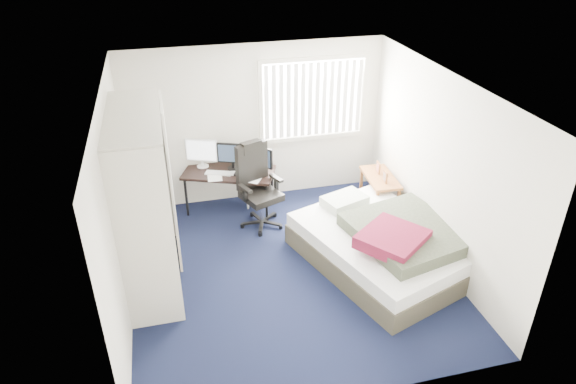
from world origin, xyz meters
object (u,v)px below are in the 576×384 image
at_px(nightstand, 380,180).
at_px(desk, 229,168).
at_px(bed, 385,244).
at_px(office_chair, 258,194).

bearing_deg(nightstand, desk, 165.85).
bearing_deg(bed, office_chair, 135.65).
height_order(desk, bed, desk).
xyz_separation_m(office_chair, bed, (1.43, -1.40, -0.19)).
bearing_deg(office_chair, nightstand, -1.87).
distance_m(nightstand, bed, 1.44).
distance_m(desk, bed, 2.64).
height_order(office_chair, bed, office_chair).
bearing_deg(nightstand, bed, -109.56).
distance_m(desk, nightstand, 2.33).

